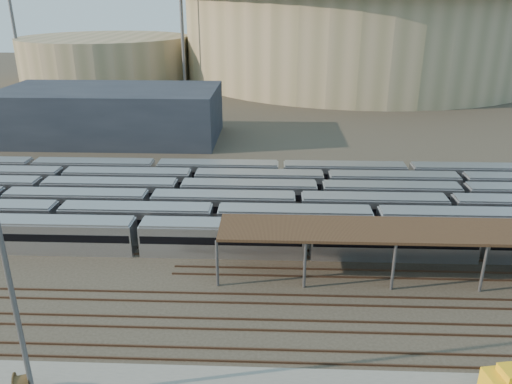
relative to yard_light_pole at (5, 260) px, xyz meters
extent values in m
plane|color=#383026|center=(19.37, 14.43, -11.51)|extent=(420.00, 420.00, 0.00)
cube|color=silver|center=(20.52, 22.43, -9.71)|extent=(112.00, 2.90, 3.60)
cube|color=silver|center=(9.90, 26.63, -9.71)|extent=(112.00, 2.90, 3.60)
cube|color=silver|center=(19.88, 30.83, -9.71)|extent=(112.00, 2.90, 3.60)
cube|color=silver|center=(22.89, 35.03, -9.71)|extent=(112.00, 2.90, 3.60)
cube|color=silver|center=(24.11, 39.23, -9.71)|extent=(112.00, 2.90, 3.60)
cube|color=silver|center=(17.81, 43.43, -9.71)|extent=(112.00, 2.90, 3.60)
cylinder|color=#5A5B5F|center=(11.37, 15.73, -9.01)|extent=(0.30, 0.30, 5.00)
cylinder|color=#5A5B5F|center=(11.37, 21.13, -9.01)|extent=(0.30, 0.30, 5.00)
cylinder|color=#5A5B5F|center=(19.94, 15.73, -9.01)|extent=(0.30, 0.30, 5.00)
cylinder|color=#5A5B5F|center=(19.94, 21.13, -9.01)|extent=(0.30, 0.30, 5.00)
cylinder|color=#5A5B5F|center=(28.51, 15.73, -9.01)|extent=(0.30, 0.30, 5.00)
cylinder|color=#5A5B5F|center=(28.51, 21.13, -9.01)|extent=(0.30, 0.30, 5.00)
cylinder|color=#5A5B5F|center=(37.08, 15.73, -9.01)|extent=(0.30, 0.30, 5.00)
cylinder|color=#5A5B5F|center=(37.08, 21.13, -9.01)|extent=(0.30, 0.30, 5.00)
cube|color=#4C3323|center=(19.37, 12.68, -11.42)|extent=(170.00, 0.12, 0.18)
cube|color=#4C3323|center=(19.37, 14.18, -11.42)|extent=(170.00, 0.12, 0.18)
cube|color=#4C3323|center=(19.37, 8.68, -11.42)|extent=(170.00, 0.12, 0.18)
cube|color=#4C3323|center=(19.37, 10.18, -11.42)|extent=(170.00, 0.12, 0.18)
cube|color=#4C3323|center=(19.37, 4.68, -11.42)|extent=(170.00, 0.12, 0.18)
cube|color=#4C3323|center=(19.37, 6.18, -11.42)|extent=(170.00, 0.12, 0.18)
cylinder|color=tan|center=(44.37, 154.43, 2.49)|extent=(116.00, 116.00, 28.00)
cylinder|color=tan|center=(-40.63, 144.43, -4.51)|extent=(56.00, 56.00, 14.00)
cube|color=#1E232D|center=(-15.63, 69.43, -6.51)|extent=(42.00, 20.00, 10.00)
cylinder|color=#5A5B5F|center=(-10.63, 124.43, 6.49)|extent=(1.00, 1.00, 36.00)
cylinder|color=#5A5B5F|center=(-65.63, 134.43, 6.49)|extent=(1.00, 1.00, 36.00)
cylinder|color=#5A5B5F|center=(9.37, 174.43, 6.49)|extent=(1.00, 1.00, 36.00)
cylinder|color=#5A5B5F|center=(0.00, 0.00, -0.18)|extent=(0.36, 0.36, 22.26)
camera|label=1|loc=(16.87, -26.87, 15.54)|focal=35.00mm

